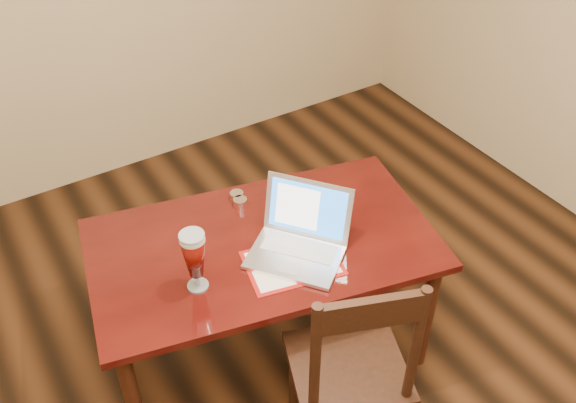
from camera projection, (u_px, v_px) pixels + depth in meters
room_shell at (346, 108)px, 1.34m from camera, size 4.51×5.01×2.71m
dining_table at (263, 255)px, 2.67m from camera, size 1.55×1.07×0.93m
dining_chair at (351, 370)px, 2.37m from camera, size 0.54×0.53×1.01m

